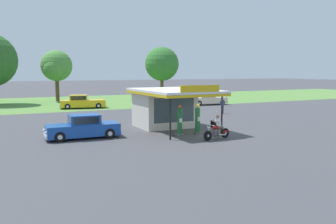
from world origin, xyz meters
name	(u,v)px	position (x,y,z in m)	size (l,w,h in m)	color
ground_plane	(207,134)	(0.00, 0.00, 0.00)	(300.00, 300.00, 0.00)	#424247
grass_verge_strip	(97,101)	(0.00, 30.00, 0.00)	(120.00, 24.00, 0.01)	#56843D
service_station_kiosk	(166,105)	(-1.30, 3.80, 1.76)	(4.84, 7.50, 3.47)	beige
gas_pump_nearside	(180,121)	(-2.01, 0.26, 0.97)	(0.44, 0.44, 2.11)	slate
gas_pump_offside	(198,120)	(-0.59, 0.26, 0.97)	(0.44, 0.44, 2.12)	slate
motorcycle_with_rider	(217,129)	(-0.47, -2.00, 0.65)	(2.20, 0.75, 1.58)	black
featured_classic_sedan	(83,128)	(-8.15, 2.15, 0.70)	(4.87, 1.99, 1.56)	#19479E
parked_car_back_row_centre	(207,99)	(11.67, 18.36, 0.70)	(5.26, 2.21, 1.52)	beige
parked_car_back_row_centre_left	(82,102)	(-4.13, 21.06, 0.71)	(5.57, 2.77, 1.59)	gold
parked_car_back_row_far_right	(158,99)	(5.99, 21.54, 0.72)	(5.80, 3.25, 1.58)	beige
bystander_leaning_by_kiosk	(222,106)	(7.78, 9.33, 0.77)	(0.34, 0.34, 1.49)	black
tree_oak_far_left	(56,67)	(-5.34, 32.07, 5.05)	(4.47, 4.61, 7.42)	brown
tree_oak_right	(162,65)	(11.39, 31.94, 5.45)	(5.54, 5.54, 8.35)	brown
spare_tire_stack	(214,124)	(2.16, 2.30, 0.27)	(0.60, 0.60, 0.54)	black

